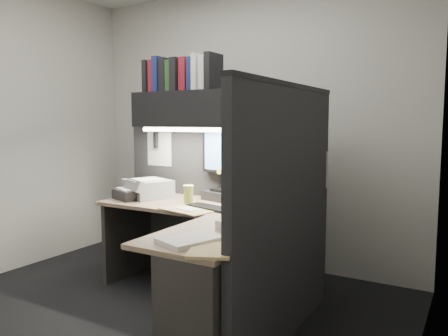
{
  "coord_description": "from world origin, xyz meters",
  "views": [
    {
      "loc": [
        2.01,
        -2.34,
        1.39
      ],
      "look_at": [
        0.33,
        0.51,
        1.04
      ],
      "focal_mm": 35.0,
      "sensor_mm": 36.0,
      "label": 1
    }
  ],
  "objects_px": {
    "printer": "(148,188)",
    "monitor": "(227,173)",
    "keyboard": "(210,208)",
    "coffee_cup": "(188,195)",
    "desk": "(197,265)",
    "telephone": "(295,202)",
    "overhead_shelf": "(217,109)",
    "notebook_stack": "(131,194)"
  },
  "relations": [
    {
      "from": "overhead_shelf",
      "to": "desk",
      "type": "bearing_deg",
      "value": -68.21
    },
    {
      "from": "desk",
      "to": "overhead_shelf",
      "type": "xyz_separation_m",
      "value": [
        -0.3,
        0.75,
        1.06
      ]
    },
    {
      "from": "telephone",
      "to": "coffee_cup",
      "type": "bearing_deg",
      "value": -164.1
    },
    {
      "from": "monitor",
      "to": "keyboard",
      "type": "height_order",
      "value": "monitor"
    },
    {
      "from": "desk",
      "to": "telephone",
      "type": "distance_m",
      "value": 0.96
    },
    {
      "from": "keyboard",
      "to": "notebook_stack",
      "type": "xyz_separation_m",
      "value": [
        -0.82,
        0.02,
        0.03
      ]
    },
    {
      "from": "notebook_stack",
      "to": "overhead_shelf",
      "type": "bearing_deg",
      "value": 22.69
    },
    {
      "from": "overhead_shelf",
      "to": "printer",
      "type": "bearing_deg",
      "value": -167.25
    },
    {
      "from": "monitor",
      "to": "coffee_cup",
      "type": "xyz_separation_m",
      "value": [
        -0.19,
        -0.29,
        -0.16
      ]
    },
    {
      "from": "keyboard",
      "to": "telephone",
      "type": "xyz_separation_m",
      "value": [
        0.54,
        0.38,
        0.04
      ]
    },
    {
      "from": "overhead_shelf",
      "to": "printer",
      "type": "height_order",
      "value": "overhead_shelf"
    },
    {
      "from": "telephone",
      "to": "notebook_stack",
      "type": "height_order",
      "value": "telephone"
    },
    {
      "from": "printer",
      "to": "desk",
      "type": "bearing_deg",
      "value": -9.36
    },
    {
      "from": "printer",
      "to": "notebook_stack",
      "type": "distance_m",
      "value": 0.17
    },
    {
      "from": "desk",
      "to": "printer",
      "type": "relative_size",
      "value": 4.35
    },
    {
      "from": "printer",
      "to": "overhead_shelf",
      "type": "bearing_deg",
      "value": 36.71
    },
    {
      "from": "telephone",
      "to": "printer",
      "type": "bearing_deg",
      "value": -176.01
    },
    {
      "from": "monitor",
      "to": "printer",
      "type": "bearing_deg",
      "value": -149.57
    },
    {
      "from": "keyboard",
      "to": "printer",
      "type": "distance_m",
      "value": 0.78
    },
    {
      "from": "desk",
      "to": "keyboard",
      "type": "relative_size",
      "value": 4.2
    },
    {
      "from": "printer",
      "to": "notebook_stack",
      "type": "height_order",
      "value": "printer"
    },
    {
      "from": "overhead_shelf",
      "to": "printer",
      "type": "xyz_separation_m",
      "value": [
        -0.63,
        -0.14,
        -0.69
      ]
    },
    {
      "from": "desk",
      "to": "telephone",
      "type": "bearing_deg",
      "value": 65.84
    },
    {
      "from": "telephone",
      "to": "printer",
      "type": "distance_m",
      "value": 1.31
    },
    {
      "from": "monitor",
      "to": "printer",
      "type": "xyz_separation_m",
      "value": [
        -0.69,
        -0.2,
        -0.16
      ]
    },
    {
      "from": "telephone",
      "to": "printer",
      "type": "relative_size",
      "value": 0.61
    },
    {
      "from": "desk",
      "to": "keyboard",
      "type": "xyz_separation_m",
      "value": [
        -0.17,
        0.44,
        0.3
      ]
    },
    {
      "from": "telephone",
      "to": "keyboard",
      "type": "bearing_deg",
      "value": -150.16
    },
    {
      "from": "monitor",
      "to": "notebook_stack",
      "type": "relative_size",
      "value": 2.17
    },
    {
      "from": "coffee_cup",
      "to": "desk",
      "type": "bearing_deg",
      "value": -50.38
    },
    {
      "from": "monitor",
      "to": "keyboard",
      "type": "distance_m",
      "value": 0.44
    },
    {
      "from": "printer",
      "to": "monitor",
      "type": "bearing_deg",
      "value": 39.94
    },
    {
      "from": "desk",
      "to": "overhead_shelf",
      "type": "bearing_deg",
      "value": 111.79
    },
    {
      "from": "desk",
      "to": "telephone",
      "type": "relative_size",
      "value": 7.16
    },
    {
      "from": "desk",
      "to": "coffee_cup",
      "type": "height_order",
      "value": "coffee_cup"
    },
    {
      "from": "notebook_stack",
      "to": "coffee_cup",
      "type": "bearing_deg",
      "value": 5.2
    },
    {
      "from": "monitor",
      "to": "telephone",
      "type": "bearing_deg",
      "value": 15.56
    },
    {
      "from": "keyboard",
      "to": "notebook_stack",
      "type": "distance_m",
      "value": 0.82
    },
    {
      "from": "overhead_shelf",
      "to": "keyboard",
      "type": "bearing_deg",
      "value": -67.93
    },
    {
      "from": "monitor",
      "to": "coffee_cup",
      "type": "bearing_deg",
      "value": -108.4
    },
    {
      "from": "overhead_shelf",
      "to": "monitor",
      "type": "xyz_separation_m",
      "value": [
        0.07,
        0.06,
        -0.53
      ]
    },
    {
      "from": "keyboard",
      "to": "printer",
      "type": "height_order",
      "value": "printer"
    }
  ]
}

